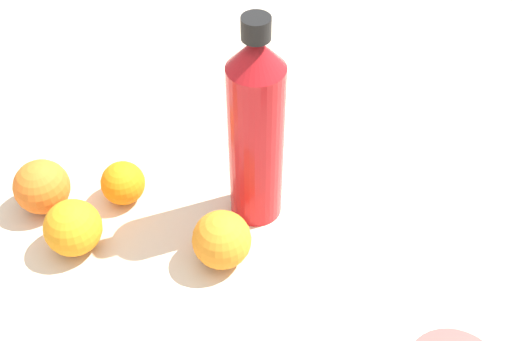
% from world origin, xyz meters
% --- Properties ---
extents(ground_plane, '(2.40, 2.40, 0.00)m').
position_xyz_m(ground_plane, '(0.00, 0.00, 0.00)').
color(ground_plane, beige).
extents(water_bottle, '(0.08, 0.08, 0.33)m').
position_xyz_m(water_bottle, '(-0.03, -0.03, 0.15)').
color(water_bottle, red).
rests_on(water_bottle, ground_plane).
extents(orange_0, '(0.08, 0.08, 0.08)m').
position_xyz_m(orange_0, '(-0.14, -0.33, 0.04)').
color(orange_0, orange).
rests_on(orange_0, ground_plane).
extents(orange_1, '(0.08, 0.08, 0.08)m').
position_xyz_m(orange_1, '(-0.05, -0.29, 0.04)').
color(orange_1, orange).
rests_on(orange_1, ground_plane).
extents(orange_2, '(0.07, 0.07, 0.07)m').
position_xyz_m(orange_2, '(-0.12, -0.21, 0.03)').
color(orange_2, orange).
rests_on(orange_2, ground_plane).
extents(orange_3, '(0.08, 0.08, 0.08)m').
position_xyz_m(orange_3, '(0.04, -0.11, 0.04)').
color(orange_3, orange).
rests_on(orange_3, ground_plane).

